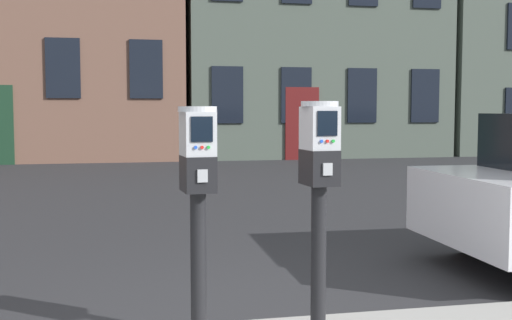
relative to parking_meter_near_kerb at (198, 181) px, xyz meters
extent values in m
cylinder|color=black|center=(0.00, 0.00, -0.49)|extent=(0.10, 0.10, 0.86)
cube|color=black|center=(0.00, 0.00, 0.04)|extent=(0.19, 0.25, 0.20)
cube|color=#A5A8AD|center=(0.01, -0.12, 0.04)|extent=(0.06, 0.02, 0.07)
cube|color=#B7BABF|center=(0.00, 0.00, 0.26)|extent=(0.19, 0.24, 0.24)
cube|color=black|center=(0.01, -0.12, 0.29)|extent=(0.12, 0.02, 0.14)
cylinder|color=blue|center=(-0.03, -0.12, 0.19)|extent=(0.02, 0.01, 0.02)
cylinder|color=red|center=(0.01, -0.12, 0.19)|extent=(0.02, 0.01, 0.02)
cylinder|color=green|center=(0.04, -0.12, 0.19)|extent=(0.02, 0.01, 0.02)
cylinder|color=#B7BABF|center=(0.00, 0.00, 0.40)|extent=(0.23, 0.23, 0.03)
cylinder|color=black|center=(0.71, 0.00, -0.48)|extent=(0.10, 0.10, 0.88)
cube|color=black|center=(0.71, 0.00, 0.06)|extent=(0.19, 0.25, 0.20)
cube|color=#A5A8AD|center=(0.72, -0.12, 0.06)|extent=(0.06, 0.02, 0.07)
cube|color=#B7BABF|center=(0.71, 0.00, 0.29)|extent=(0.19, 0.24, 0.25)
cube|color=black|center=(0.72, -0.12, 0.32)|extent=(0.12, 0.02, 0.14)
cylinder|color=blue|center=(0.68, -0.12, 0.22)|extent=(0.02, 0.01, 0.02)
cylinder|color=red|center=(0.72, -0.12, 0.22)|extent=(0.02, 0.01, 0.02)
cylinder|color=green|center=(0.75, -0.12, 0.22)|extent=(0.02, 0.01, 0.02)
cylinder|color=#B7BABF|center=(0.71, 0.00, 0.43)|extent=(0.23, 0.23, 0.03)
cylinder|color=black|center=(3.09, 2.26, -0.74)|extent=(0.65, 0.24, 0.64)
cube|color=black|center=(-1.76, 14.60, 1.50)|extent=(0.90, 0.06, 1.60)
cube|color=black|center=(0.43, 14.60, 1.50)|extent=(0.90, 0.06, 1.60)
cube|color=#4C564C|center=(5.71, 18.05, 4.04)|extent=(8.05, 6.83, 10.20)
cube|color=black|center=(2.68, 14.60, 0.81)|extent=(0.90, 0.06, 1.60)
cube|color=black|center=(4.70, 14.60, 0.81)|extent=(0.90, 0.06, 1.60)
cube|color=black|center=(6.71, 14.60, 0.81)|extent=(0.90, 0.06, 1.60)
cube|color=black|center=(8.73, 14.60, 0.81)|extent=(0.90, 0.06, 1.60)
cube|color=#591414|center=(4.87, 14.60, -0.01)|extent=(1.00, 0.07, 2.10)
cube|color=#4C564C|center=(13.83, 18.00, 4.12)|extent=(7.77, 6.74, 10.36)
camera|label=1|loc=(-0.45, -3.60, 0.40)|focal=45.83mm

